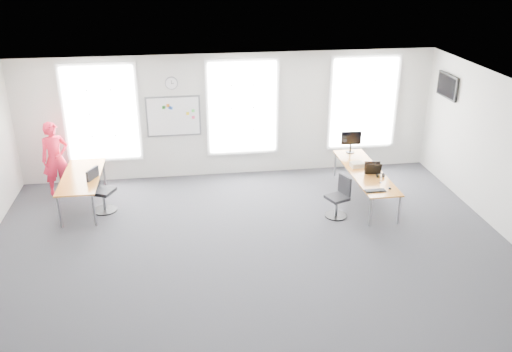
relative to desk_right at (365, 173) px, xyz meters
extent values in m
plane|color=#28282D|center=(-2.83, -2.14, -0.62)|extent=(10.00, 10.00, 0.00)
plane|color=white|center=(-2.83, -2.14, 2.38)|extent=(10.00, 10.00, 0.00)
plane|color=silver|center=(-2.83, 1.86, 0.88)|extent=(10.00, 0.00, 10.00)
plane|color=silver|center=(-2.83, -6.14, 0.88)|extent=(10.00, 0.00, 10.00)
cube|color=silver|center=(-5.83, 1.83, 1.08)|extent=(1.60, 0.06, 2.20)
cube|color=silver|center=(-2.53, 1.83, 1.08)|extent=(1.60, 0.06, 2.20)
cube|color=silver|center=(0.47, 1.83, 1.08)|extent=(1.60, 0.06, 2.20)
cube|color=gold|center=(0.00, 0.00, 0.03)|extent=(0.73, 2.72, 0.03)
cylinder|color=gray|center=(-0.30, -1.30, -0.30)|extent=(0.05, 0.05, 0.63)
cylinder|color=gray|center=(0.30, -1.30, -0.30)|extent=(0.05, 0.05, 0.63)
cylinder|color=gray|center=(-0.30, 1.30, -0.30)|extent=(0.05, 0.05, 0.63)
cylinder|color=gray|center=(0.30, 1.30, -0.30)|extent=(0.05, 0.05, 0.63)
cube|color=gold|center=(-6.19, 0.46, 0.09)|extent=(0.80, 2.00, 0.03)
cylinder|color=gray|center=(-6.53, -0.48, -0.27)|extent=(0.05, 0.05, 0.70)
cylinder|color=gray|center=(-5.85, -0.48, -0.27)|extent=(0.05, 0.05, 0.70)
cylinder|color=gray|center=(-6.53, 1.40, -0.27)|extent=(0.05, 0.05, 0.70)
cylinder|color=gray|center=(-5.85, 1.40, -0.27)|extent=(0.05, 0.05, 0.70)
cylinder|color=black|center=(-0.86, -0.78, -0.61)|extent=(0.47, 0.47, 0.03)
cylinder|color=gray|center=(-0.86, -0.78, -0.40)|extent=(0.05, 0.05, 0.38)
cube|color=black|center=(-0.86, -0.78, -0.19)|extent=(0.52, 0.52, 0.06)
cube|color=black|center=(-0.69, -0.72, 0.07)|extent=(0.19, 0.37, 0.41)
cylinder|color=black|center=(-5.74, 0.17, -0.60)|extent=(0.51, 0.51, 0.03)
cylinder|color=gray|center=(-5.74, 0.17, -0.38)|extent=(0.06, 0.06, 0.41)
cube|color=black|center=(-5.74, 0.17, -0.16)|extent=(0.58, 0.58, 0.07)
cube|color=black|center=(-5.92, 0.25, 0.12)|extent=(0.22, 0.40, 0.44)
imported|color=red|center=(-6.86, 1.26, 0.23)|extent=(0.73, 0.63, 1.70)
cube|color=white|center=(-4.18, 1.83, 0.93)|extent=(1.20, 0.03, 0.90)
cylinder|color=gray|center=(-4.18, 1.83, 1.73)|extent=(0.30, 0.04, 0.30)
cube|color=black|center=(2.12, 0.86, 1.68)|extent=(0.06, 0.90, 0.55)
cube|color=black|center=(-0.15, -1.06, 0.05)|extent=(0.42, 0.15, 0.02)
ellipsoid|color=black|center=(0.18, -1.01, 0.06)|extent=(0.09, 0.11, 0.04)
cylinder|color=black|center=(0.10, -0.68, 0.05)|extent=(0.07, 0.07, 0.01)
cylinder|color=black|center=(0.14, -0.39, 0.08)|extent=(0.04, 0.08, 0.08)
cylinder|color=black|center=(0.27, -0.39, 0.08)|extent=(0.04, 0.08, 0.08)
cylinder|color=gold|center=(0.14, -0.39, 0.08)|extent=(0.01, 0.09, 0.09)
cube|color=black|center=(0.21, -0.39, 0.13)|extent=(0.15, 0.02, 0.01)
cube|color=black|center=(0.09, -0.16, 0.18)|extent=(0.35, 0.13, 0.28)
cube|color=#DD4C00|center=(0.09, -0.24, 0.17)|extent=(0.33, 0.14, 0.25)
cube|color=black|center=(0.09, -0.25, 0.18)|extent=(0.35, 0.14, 0.27)
cube|color=beige|center=(-0.10, 0.27, 0.09)|extent=(0.32, 0.25, 0.10)
cylinder|color=black|center=(0.01, 1.16, 0.05)|extent=(0.20, 0.20, 0.02)
cylinder|color=black|center=(0.01, 1.16, 0.15)|extent=(0.04, 0.04, 0.20)
cube|color=black|center=(0.01, 1.15, 0.42)|extent=(0.49, 0.06, 0.32)
cube|color=black|center=(0.01, 1.13, 0.42)|extent=(0.45, 0.03, 0.29)
camera|label=1|loc=(-3.99, -10.64, 4.73)|focal=38.00mm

